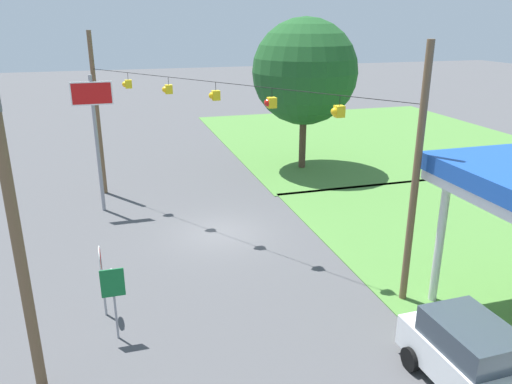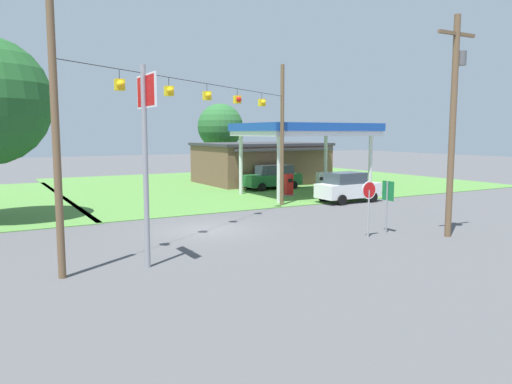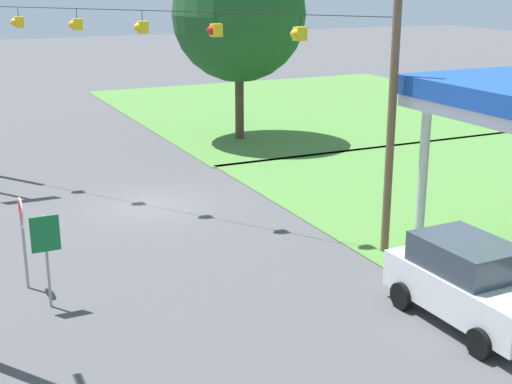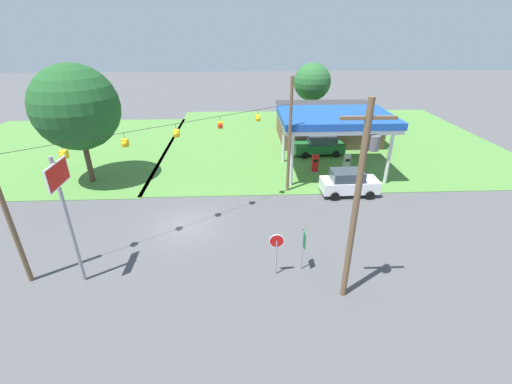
# 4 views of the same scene
# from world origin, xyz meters

# --- Properties ---
(ground_plane) EXTENTS (160.00, 160.00, 0.00)m
(ground_plane) POSITION_xyz_m (0.00, 0.00, 0.00)
(ground_plane) COLOR #4C4C4F
(grass_verge_opposite_corner) EXTENTS (24.00, 24.00, 0.04)m
(grass_verge_opposite_corner) POSITION_xyz_m (-16.00, 16.00, 0.02)
(grass_verge_opposite_corner) COLOR #4C7F38
(grass_verge_opposite_corner) RESTS_ON ground
(car_at_pumps_front) EXTENTS (4.38, 2.19, 2.00)m
(car_at_pumps_front) POSITION_xyz_m (11.95, 4.12, 1.01)
(car_at_pumps_front) COLOR white
(car_at_pumps_front) RESTS_ON ground
(stop_sign_roadside) EXTENTS (0.80, 0.08, 2.50)m
(stop_sign_roadside) POSITION_xyz_m (5.45, -5.06, 1.81)
(stop_sign_roadside) COLOR #99999E
(stop_sign_roadside) RESTS_ON ground
(route_sign) EXTENTS (0.10, 0.70, 2.40)m
(route_sign) POSITION_xyz_m (6.91, -4.71, 1.71)
(route_sign) COLOR gray
(route_sign) RESTS_ON ground
(signal_span_gantry) EXTENTS (14.92, 10.24, 8.79)m
(signal_span_gantry) POSITION_xyz_m (0.00, -0.01, 4.86)
(signal_span_gantry) COLOR brown
(signal_span_gantry) RESTS_ON ground
(tree_west_verge) EXTENTS (6.55, 6.55, 9.48)m
(tree_west_verge) POSITION_xyz_m (-8.91, 7.51, 6.20)
(tree_west_verge) COLOR #4C3828
(tree_west_verge) RESTS_ON ground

